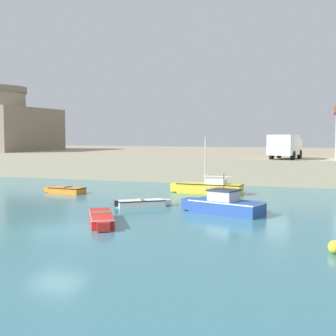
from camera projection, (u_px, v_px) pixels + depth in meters
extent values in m
plane|color=teal|center=(57.00, 232.00, 21.71)|extent=(200.00, 200.00, 0.00)
cube|color=gray|center=(236.00, 160.00, 61.39)|extent=(120.00, 40.00, 2.27)
cube|color=orange|center=(67.00, 190.00, 35.72)|extent=(2.71, 1.52, 0.46)
cube|color=orange|center=(50.00, 189.00, 36.37)|extent=(0.65, 0.77, 0.39)
cube|color=black|center=(67.00, 188.00, 35.70)|extent=(2.74, 1.54, 0.07)
cube|color=#997F5B|center=(67.00, 187.00, 35.70)|extent=(0.29, 1.13, 0.08)
cube|color=white|center=(141.00, 203.00, 29.16)|extent=(2.94, 2.54, 0.42)
cube|color=white|center=(167.00, 202.00, 29.65)|extent=(0.69, 0.71, 0.36)
cube|color=black|center=(141.00, 201.00, 29.15)|extent=(2.96, 2.57, 0.07)
cube|color=#997F5B|center=(141.00, 199.00, 29.14)|extent=(0.67, 0.80, 0.08)
cube|color=black|center=(116.00, 204.00, 28.69)|extent=(0.28, 0.28, 0.36)
cube|color=#284C9E|center=(227.00, 207.00, 26.53)|extent=(4.42, 2.87, 0.75)
cube|color=#284C9E|center=(191.00, 203.00, 27.98)|extent=(1.03, 1.15, 0.64)
cube|color=white|center=(227.00, 201.00, 26.51)|extent=(4.47, 2.90, 0.07)
cube|color=silver|center=(224.00, 196.00, 26.60)|extent=(1.75, 1.67, 0.55)
cube|color=#2D333D|center=(224.00, 190.00, 26.58)|extent=(1.90, 1.79, 0.08)
cylinder|color=black|center=(224.00, 182.00, 26.55)|extent=(0.04, 0.04, 0.90)
cube|color=yellow|center=(210.00, 189.00, 35.60)|extent=(4.96, 1.62, 0.77)
cube|color=yellow|center=(176.00, 187.00, 36.63)|extent=(0.67, 0.81, 0.65)
cube|color=black|center=(210.00, 184.00, 35.58)|extent=(5.01, 1.64, 0.07)
cylinder|color=silver|center=(205.00, 160.00, 35.58)|extent=(0.10, 0.10, 3.52)
cylinder|color=silver|center=(218.00, 177.00, 35.31)|extent=(2.21, 0.17, 0.08)
cube|color=silver|center=(216.00, 181.00, 35.38)|extent=(1.51, 1.05, 0.36)
cube|color=red|center=(101.00, 218.00, 23.75)|extent=(2.84, 3.78, 0.50)
cube|color=red|center=(104.00, 226.00, 21.67)|extent=(0.76, 0.72, 0.42)
cube|color=white|center=(101.00, 214.00, 23.73)|extent=(2.87, 3.82, 0.07)
cube|color=#997F5B|center=(101.00, 213.00, 23.73)|extent=(0.89, 0.64, 0.08)
sphere|color=yellow|center=(335.00, 247.00, 17.70)|extent=(0.51, 0.51, 0.51)
cube|color=silver|center=(284.00, 145.00, 41.51)|extent=(2.63, 3.52, 1.80)
cube|color=silver|center=(290.00, 147.00, 43.30)|extent=(2.20, 1.63, 1.40)
cube|color=#334756|center=(291.00, 144.00, 43.68)|extent=(1.79, 0.43, 0.70)
cylinder|color=black|center=(279.00, 154.00, 43.73)|extent=(0.42, 0.84, 0.80)
cylinder|color=black|center=(300.00, 154.00, 42.80)|extent=(0.42, 0.84, 0.80)
cylinder|color=black|center=(272.00, 155.00, 41.70)|extent=(0.42, 0.84, 0.80)
cylinder|color=black|center=(293.00, 155.00, 40.76)|extent=(0.42, 0.84, 0.80)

